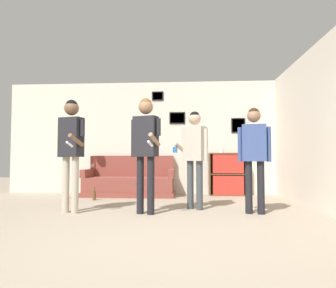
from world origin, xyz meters
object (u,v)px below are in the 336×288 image
at_px(floor_lamp, 70,131).
at_px(person_spectator_near_bookshelf, 254,149).
at_px(person_player_foreground_center, 146,141).
at_px(drinking_cup, 222,151).
at_px(person_watcher_holding_cup, 195,149).
at_px(couch, 130,183).
at_px(person_player_foreground_left, 71,142).
at_px(bottle_on_floor, 94,195).
at_px(bookshelf, 228,174).

xyz_separation_m(floor_lamp, person_spectator_near_bookshelf, (3.62, -1.69, -0.46)).
distance_m(floor_lamp, person_spectator_near_bookshelf, 4.02).
distance_m(person_player_foreground_center, drinking_cup, 2.81).
height_order(person_watcher_holding_cup, drinking_cup, person_watcher_holding_cup).
xyz_separation_m(couch, person_player_foreground_left, (-0.51, -2.20, 0.81)).
relative_size(couch, person_watcher_holding_cup, 1.24).
xyz_separation_m(person_spectator_near_bookshelf, drinking_cup, (-0.24, 2.28, 0.02)).
xyz_separation_m(person_player_foreground_center, person_watcher_holding_cup, (0.76, 0.48, -0.10)).
relative_size(person_player_foreground_center, drinking_cup, 17.25).
bearing_deg(couch, person_player_foreground_left, -103.08).
height_order(person_spectator_near_bookshelf, drinking_cup, person_spectator_near_bookshelf).
bearing_deg(person_player_foreground_left, bottle_on_floor, 92.53).
relative_size(floor_lamp, person_spectator_near_bookshelf, 1.11).
xyz_separation_m(person_player_foreground_left, person_watcher_holding_cup, (1.95, 0.47, -0.10)).
relative_size(floor_lamp, person_player_foreground_center, 1.02).
bearing_deg(person_player_foreground_center, bookshelf, 57.02).
xyz_separation_m(floor_lamp, person_player_foreground_center, (1.94, -1.82, -0.35)).
bearing_deg(floor_lamp, person_player_foreground_center, -43.22).
relative_size(person_watcher_holding_cup, person_spectator_near_bookshelf, 1.00).
distance_m(person_player_foreground_left, person_watcher_holding_cup, 2.01).
relative_size(couch, person_player_foreground_center, 1.15).
height_order(floor_lamp, person_player_foreground_left, floor_lamp).
height_order(person_player_foreground_center, drinking_cup, person_player_foreground_center).
distance_m(bookshelf, bottle_on_floor, 3.00).
distance_m(person_player_foreground_center, bottle_on_floor, 2.15).
bearing_deg(drinking_cup, bottle_on_floor, -160.03).
distance_m(person_watcher_holding_cup, person_spectator_near_bookshelf, 0.98).
distance_m(bookshelf, person_player_foreground_center, 2.94).
bearing_deg(drinking_cup, person_watcher_holding_cup, -109.14).
height_order(person_player_foreground_left, person_watcher_holding_cup, person_player_foreground_left).
xyz_separation_m(floor_lamp, drinking_cup, (3.37, 0.59, -0.44)).
distance_m(couch, person_watcher_holding_cup, 2.36).
height_order(floor_lamp, drinking_cup, floor_lamp).
bearing_deg(person_watcher_holding_cup, person_player_foreground_center, -147.70).
bearing_deg(person_player_foreground_center, bottle_on_floor, 130.97).
relative_size(bookshelf, floor_lamp, 0.54).
bearing_deg(bookshelf, floor_lamp, -170.46).
relative_size(floor_lamp, bottle_on_floor, 6.90).
bearing_deg(person_watcher_holding_cup, bottle_on_floor, 154.62).
bearing_deg(drinking_cup, person_spectator_near_bookshelf, -83.93).
xyz_separation_m(person_watcher_holding_cup, drinking_cup, (0.67, 1.93, 0.02)).
relative_size(couch, bottle_on_floor, 7.79).
bearing_deg(drinking_cup, bookshelf, -0.27).
xyz_separation_m(bookshelf, floor_lamp, (-3.51, -0.59, 0.98)).
bearing_deg(person_spectator_near_bookshelf, person_watcher_holding_cup, 158.89).
distance_m(person_player_foreground_center, person_spectator_near_bookshelf, 1.68).
distance_m(person_player_foreground_left, person_spectator_near_bookshelf, 2.87).
xyz_separation_m(couch, bottle_on_floor, (-0.57, -0.78, -0.19)).
height_order(floor_lamp, bottle_on_floor, floor_lamp).
xyz_separation_m(bookshelf, person_player_foreground_center, (-1.57, -2.41, 0.63)).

